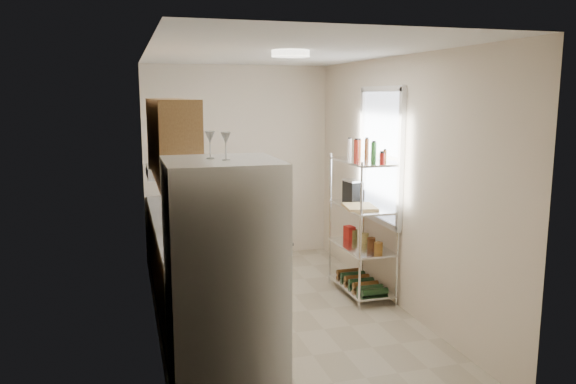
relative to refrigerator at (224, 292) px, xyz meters
The scene contains 16 objects.
room 1.92m from the refrigerator, 62.37° to the left, with size 2.52×4.42×2.62m.
counter_run 2.15m from the refrigerator, 91.33° to the left, with size 0.63×3.51×0.90m.
upper_cabinets 1.99m from the refrigerator, 95.99° to the left, with size 0.33×2.20×0.72m, color tan.
range_hood 2.61m from the refrigerator, 92.90° to the left, with size 0.50×0.60×0.12m, color #B7BABC.
window 2.98m from the refrigerator, 43.85° to the left, with size 0.06×1.00×1.46m, color white.
bakers_rack 2.72m from the refrigerator, 46.24° to the left, with size 0.45×0.90×1.73m.
ceiling_dome 2.33m from the refrigerator, 57.44° to the left, with size 0.34×0.34×0.06m, color white.
refrigerator is the anchor object (origin of this frame).
wine_glass_a 0.99m from the refrigerator, 129.98° to the left, with size 0.06×0.06×0.18m, color silver, non-canonical shape.
wine_glass_b 0.99m from the refrigerator, 67.46° to the right, with size 0.06×0.06×0.18m, color silver, non-canonical shape.
rice_cooker 1.87m from the refrigerator, 93.24° to the left, with size 0.27×0.27×0.22m, color white.
frying_pan_large 2.44m from the refrigerator, 93.01° to the left, with size 0.23×0.23×0.04m, color black.
frying_pan_small 2.81m from the refrigerator, 89.60° to the left, with size 0.23×0.23×0.05m, color black.
cutting_board 2.58m from the refrigerator, 45.94° to the left, with size 0.32×0.41×0.03m, color tan.
espresso_machine 2.85m from the refrigerator, 49.66° to the left, with size 0.15×0.22×0.26m, color black.
storage_bag 2.96m from the refrigerator, 50.92° to the left, with size 0.09×0.13×0.15m, color #AB1C15.
Camera 1 is at (-1.47, -5.24, 2.20)m, focal length 35.00 mm.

